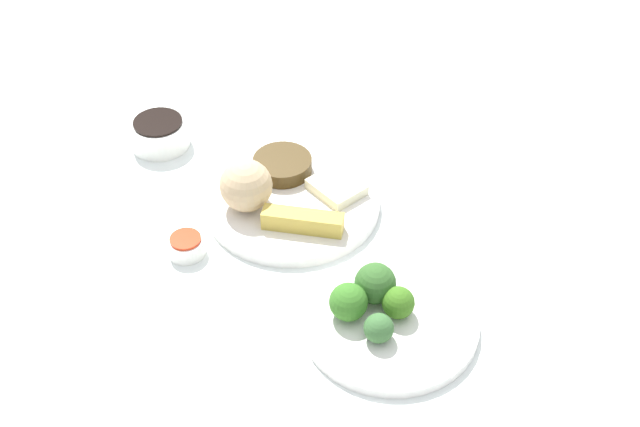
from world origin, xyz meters
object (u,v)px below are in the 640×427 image
object	(u,v)px
broccoli_plate	(390,322)
main_plate	(293,202)
soy_sauce_bowl	(160,134)
sauce_ramekin_sweet_and_sour	(186,247)

from	to	relation	value
broccoli_plate	main_plate	bearing A→B (deg)	158.63
soy_sauce_bowl	sauce_ramekin_sweet_and_sour	distance (m)	0.26
soy_sauce_bowl	sauce_ramekin_sweet_and_sour	xyz separation A→B (m)	(0.21, -0.15, -0.01)
main_plate	soy_sauce_bowl	size ratio (longest dim) A/B	2.71
sauce_ramekin_sweet_and_sour	main_plate	bearing A→B (deg)	73.36
main_plate	sauce_ramekin_sweet_and_sour	xyz separation A→B (m)	(-0.05, -0.17, 0.00)
broccoli_plate	soy_sauce_bowl	distance (m)	0.51
main_plate	broccoli_plate	distance (m)	0.26
main_plate	soy_sauce_bowl	world-z (taller)	soy_sauce_bowl
soy_sauce_bowl	sauce_ramekin_sweet_and_sour	size ratio (longest dim) A/B	1.80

